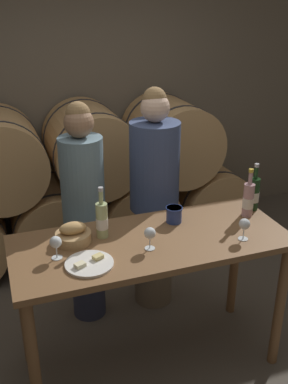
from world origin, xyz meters
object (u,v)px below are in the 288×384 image
at_px(person_left, 84,214).
at_px(person_right, 154,202).
at_px(wine_glass_far_left, 56,243).
at_px(cheese_plate, 89,263).
at_px(blue_crock, 174,214).
at_px(wine_bottle_rose, 248,200).
at_px(wine_glass_center, 244,225).
at_px(tasting_table, 152,259).
at_px(bread_basket, 73,235).
at_px(wine_glass_left, 150,234).
at_px(wine_bottle_red, 254,194).
at_px(wine_bottle_white, 102,220).

bearing_deg(person_left, person_right, -0.01).
bearing_deg(wine_glass_far_left, cheese_plate, -39.68).
bearing_deg(person_left, blue_crock, -44.26).
bearing_deg(person_right, wine_bottle_rose, -51.02).
distance_m(cheese_plate, wine_glass_center, 0.93).
xyz_separation_m(tasting_table, bread_basket, (-0.44, 0.13, 0.18)).
distance_m(tasting_table, wine_glass_left, 0.25).
xyz_separation_m(wine_bottle_red, wine_bottle_rose, (-0.09, -0.07, 0.00)).
xyz_separation_m(person_left, wine_bottle_red, (1.05, -0.48, 0.20)).
bearing_deg(wine_glass_center, wine_bottle_red, 50.88).
height_order(person_right, wine_glass_left, person_right).
height_order(tasting_table, bread_basket, bread_basket).
relative_size(wine_bottle_rose, blue_crock, 3.05).
bearing_deg(wine_bottle_red, wine_glass_center, -129.12).
bearing_deg(wine_bottle_red, wine_bottle_white, -178.63).
bearing_deg(wine_glass_left, blue_crock, 44.92).
distance_m(bread_basket, wine_glass_far_left, 0.20).
bearing_deg(wine_glass_far_left, person_left, 65.74).
height_order(bread_basket, cheese_plate, bread_basket).
height_order(wine_bottle_red, wine_glass_far_left, wine_bottle_red).
relative_size(wine_glass_left, wine_glass_center, 1.00).
bearing_deg(wine_glass_center, wine_glass_far_left, 171.52).
distance_m(tasting_table, wine_bottle_rose, 0.75).
height_order(tasting_table, wine_bottle_rose, wine_bottle_rose).
height_order(wine_glass_far_left, wine_glass_left, same).
distance_m(wine_bottle_red, wine_glass_center, 0.43).
relative_size(wine_bottle_rose, wine_glass_left, 2.43).
relative_size(person_right, bread_basket, 8.10).
relative_size(tasting_table, person_left, 1.01).
xyz_separation_m(tasting_table, blue_crock, (0.21, 0.16, 0.19)).
bearing_deg(wine_bottle_white, person_right, 43.85).
xyz_separation_m(wine_bottle_rose, wine_glass_center, (-0.19, -0.26, -0.02)).
xyz_separation_m(cheese_plate, wine_glass_left, (0.36, 0.05, 0.09)).
bearing_deg(cheese_plate, wine_glass_left, 7.70).
bearing_deg(bread_basket, blue_crock, 3.11).
height_order(wine_bottle_rose, wine_glass_center, wine_bottle_rose).
distance_m(wine_bottle_white, bread_basket, 0.19).
xyz_separation_m(person_left, wine_glass_left, (0.22, -0.73, 0.18)).
bearing_deg(wine_glass_center, bread_basket, 162.23).
xyz_separation_m(person_right, blue_crock, (-0.04, -0.47, 0.13)).
distance_m(wine_bottle_white, wine_bottle_rose, 0.96).
distance_m(wine_bottle_red, wine_glass_far_left, 1.36).
relative_size(tasting_table, wine_glass_left, 12.30).
xyz_separation_m(tasting_table, wine_glass_far_left, (-0.56, -0.02, 0.23)).
bearing_deg(wine_bottle_red, wine_bottle_rose, -140.51).
relative_size(wine_bottle_rose, wine_glass_center, 2.43).
bearing_deg(tasting_table, wine_bottle_white, 153.68).
relative_size(blue_crock, wine_glass_left, 0.80).
bearing_deg(blue_crock, tasting_table, -142.53).
height_order(person_left, blue_crock, person_left).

